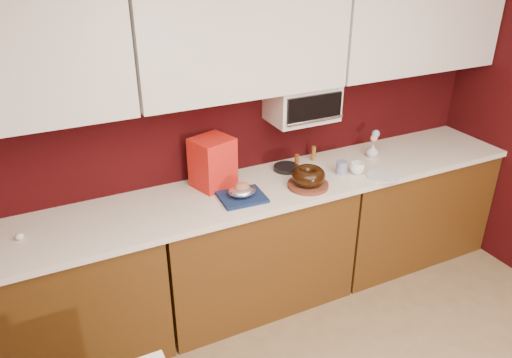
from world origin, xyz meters
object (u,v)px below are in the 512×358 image
object	(u,v)px
bundt_cake	(308,176)
pandoro_box	(213,162)
foil_ham_nest	(242,191)
blue_jar	(342,168)
coffee_mug	(357,167)
toaster_oven	(302,102)
flower_vase	(373,150)

from	to	relation	value
bundt_cake	pandoro_box	world-z (taller)	pandoro_box
foil_ham_nest	blue_jar	xyz separation A→B (m)	(0.77, 0.02, -0.01)
foil_ham_nest	coffee_mug	xyz separation A→B (m)	(0.86, -0.02, -0.01)
toaster_oven	blue_jar	world-z (taller)	toaster_oven
toaster_oven	pandoro_box	size ratio (longest dim) A/B	1.37
foil_ham_nest	blue_jar	size ratio (longest dim) A/B	1.92
foil_ham_nest	coffee_mug	size ratio (longest dim) A/B	1.81
coffee_mug	flower_vase	size ratio (longest dim) A/B	0.88
foil_ham_nest	flower_vase	distance (m)	1.14
bundt_cake	blue_jar	size ratio (longest dim) A/B	2.43
bundt_cake	coffee_mug	xyz separation A→B (m)	(0.41, 0.02, -0.03)
coffee_mug	blue_jar	bearing A→B (deg)	154.59
bundt_cake	coffee_mug	distance (m)	0.41
coffee_mug	pandoro_box	bearing A→B (deg)	164.06
foil_ham_nest	blue_jar	world-z (taller)	blue_jar
pandoro_box	flower_vase	xyz separation A→B (m)	(1.22, -0.09, -0.11)
flower_vase	foil_ham_nest	bearing A→B (deg)	-171.98
pandoro_box	blue_jar	distance (m)	0.89
foil_ham_nest	flower_vase	bearing A→B (deg)	8.02
toaster_oven	foil_ham_nest	size ratio (longest dim) A/B	2.58
coffee_mug	flower_vase	xyz separation A→B (m)	(0.27, 0.18, 0.01)
toaster_oven	bundt_cake	xyz separation A→B (m)	(-0.11, -0.30, -0.39)
foil_ham_nest	pandoro_box	bearing A→B (deg)	110.01
bundt_cake	coffee_mug	bearing A→B (deg)	3.19
flower_vase	coffee_mug	bearing A→B (deg)	-146.37
foil_ham_nest	pandoro_box	size ratio (longest dim) A/B	0.53
coffee_mug	bundt_cake	bearing A→B (deg)	-176.81
pandoro_box	flower_vase	distance (m)	1.23
pandoro_box	blue_jar	world-z (taller)	pandoro_box
toaster_oven	bundt_cake	distance (m)	0.51
bundt_cake	blue_jar	xyz separation A→B (m)	(0.31, 0.07, -0.03)
coffee_mug	blue_jar	size ratio (longest dim) A/B	1.06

